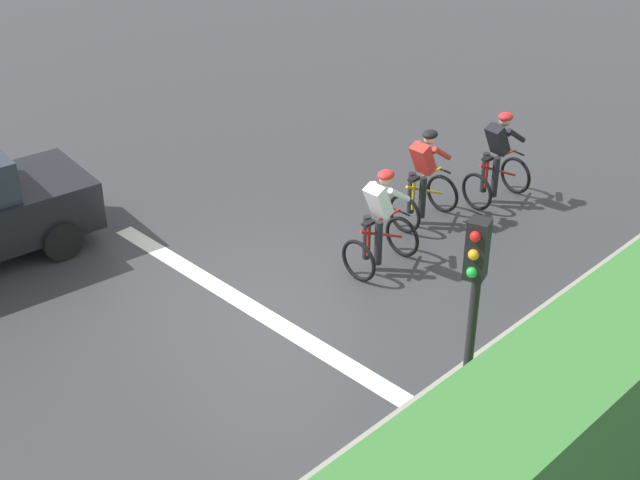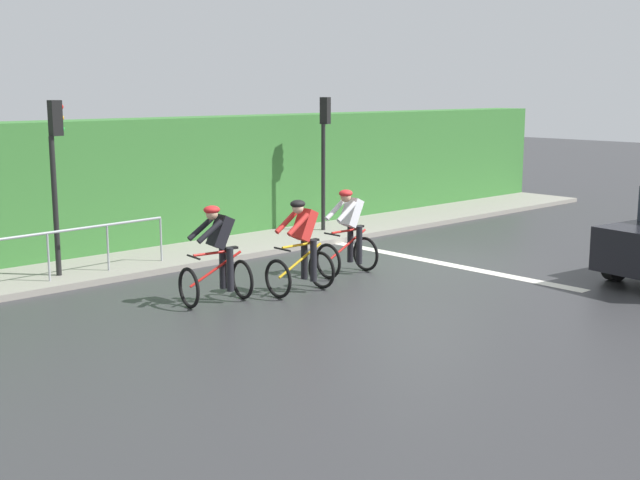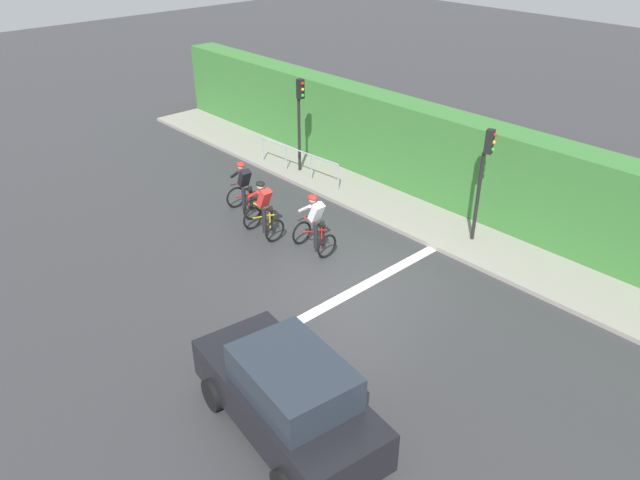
% 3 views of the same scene
% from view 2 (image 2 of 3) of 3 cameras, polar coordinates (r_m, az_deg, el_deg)
% --- Properties ---
extents(ground_plane, '(80.00, 80.00, 0.00)m').
position_cam_2_polar(ground_plane, '(17.17, 7.20, -1.62)').
color(ground_plane, '#333335').
extents(sidewalk_kerb, '(2.80, 25.60, 0.12)m').
position_cam_2_polar(sidewalk_kerb, '(18.84, -6.63, -0.35)').
color(sidewalk_kerb, gray).
rests_on(sidewalk_kerb, ground).
extents(stone_wall_low, '(0.44, 25.60, 0.52)m').
position_cam_2_polar(stone_wall_low, '(19.53, -8.21, 0.60)').
color(stone_wall_low, gray).
rests_on(stone_wall_low, ground).
extents(hedge_wall, '(1.10, 25.60, 2.89)m').
position_cam_2_polar(hedge_wall, '(19.61, -8.80, 4.12)').
color(hedge_wall, '#387533').
rests_on(hedge_wall, ground).
extents(road_marking_stop_line, '(7.00, 0.30, 0.01)m').
position_cam_2_polar(road_marking_stop_line, '(17.38, 7.79, -1.47)').
color(road_marking_stop_line, silver).
rests_on(road_marking_stop_line, ground).
extents(cyclist_lead, '(0.79, 1.15, 1.66)m').
position_cam_2_polar(cyclist_lead, '(13.88, -7.06, -1.13)').
color(cyclist_lead, black).
rests_on(cyclist_lead, ground).
extents(cyclist_second, '(0.69, 1.08, 1.66)m').
position_cam_2_polar(cyclist_second, '(14.47, -1.26, -0.58)').
color(cyclist_second, black).
rests_on(cyclist_second, ground).
extents(cyclist_mid, '(0.69, 1.08, 1.66)m').
position_cam_2_polar(cyclist_mid, '(15.91, 1.99, 0.42)').
color(cyclist_mid, black).
rests_on(cyclist_mid, ground).
extents(traffic_light_near_crossing, '(0.25, 0.30, 3.34)m').
position_cam_2_polar(traffic_light_near_crossing, '(20.18, 0.31, 6.63)').
color(traffic_light_near_crossing, black).
rests_on(traffic_light_near_crossing, ground).
extents(traffic_light_far_junction, '(0.20, 0.31, 3.34)m').
position_cam_2_polar(traffic_light_far_junction, '(15.91, -17.72, 5.12)').
color(traffic_light_far_junction, black).
rests_on(traffic_light_far_junction, ground).
extents(pedestrian_railing_kerbside, '(0.29, 3.72, 1.03)m').
position_cam_2_polar(pedestrian_railing_kerbside, '(15.93, -16.29, 0.01)').
color(pedestrian_railing_kerbside, '#999EA3').
rests_on(pedestrian_railing_kerbside, ground).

